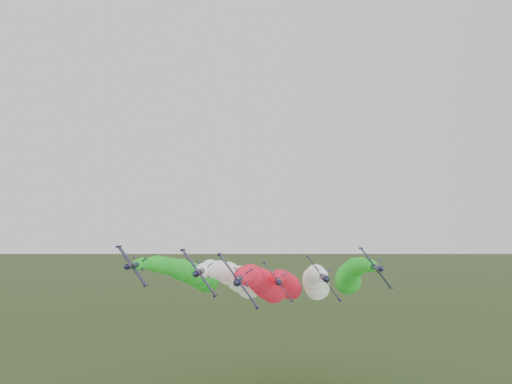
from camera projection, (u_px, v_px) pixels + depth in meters
jet_lead at (265, 284)px, 113.92m from camera, size 11.04×73.76×15.71m
jet_inner_left at (240, 279)px, 124.87m from camera, size 11.43×74.15×16.10m
jet_inner_right at (315, 282)px, 127.38m from camera, size 11.17×73.88×15.83m
jet_outer_left at (192, 274)px, 137.18m from camera, size 11.41×74.12×16.07m
jet_outer_right at (350, 276)px, 136.65m from camera, size 11.57×74.29×16.24m
jet_trail at (286, 284)px, 139.99m from camera, size 10.96×73.68×15.63m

